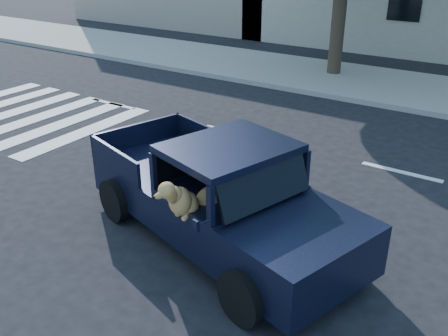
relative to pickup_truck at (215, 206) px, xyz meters
name	(u,v)px	position (x,y,z in m)	size (l,w,h in m)	color
ground	(337,255)	(1.76, 0.63, -0.57)	(120.00, 120.00, 0.00)	black
crosswalk	(27,114)	(-7.49, 2.13, -0.56)	(5.50, 4.00, 0.01)	silver
pickup_truck	(215,206)	(0.00, 0.00, 0.00)	(5.00, 3.11, 1.67)	black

